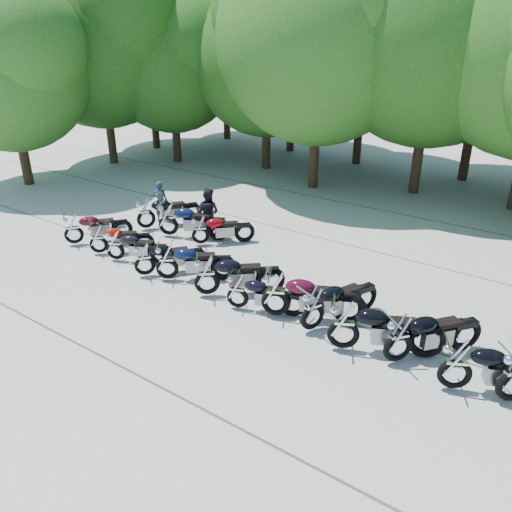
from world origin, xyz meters
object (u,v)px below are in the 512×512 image
Objects in this scene: motorcycle_5 at (207,274)px; motorcycle_9 at (344,324)px; motorcycle_3 at (144,258)px; motorcycle_13 at (146,212)px; motorcycle_7 at (276,292)px; motorcycle_14 at (168,218)px; motorcycle_4 at (167,260)px; motorcycle_8 at (313,307)px; motorcycle_10 at (399,337)px; motorcycle_11 at (457,363)px; motorcycle_1 at (98,238)px; motorcycle_6 at (238,290)px; motorcycle_15 at (200,229)px; rider_0 at (161,202)px; rider_1 at (208,213)px; motorcycle_2 at (115,244)px; motorcycle_0 at (73,228)px.

motorcycle_5 is 0.95× the size of motorcycle_9.
motorcycle_3 is 3.85m from motorcycle_13.
motorcycle_7 is 1.02× the size of motorcycle_14.
motorcycle_8 is at bearing -126.43° from motorcycle_4.
motorcycle_7 is at bearing 21.23° from motorcycle_8.
motorcycle_9 is at bearing -129.58° from motorcycle_4.
motorcycle_10 is 1.02× the size of motorcycle_11.
motorcycle_1 is 10.06m from motorcycle_10.
motorcycle_10 reaches higher than motorcycle_13.
motorcycle_9 is (3.08, -0.10, 0.14)m from motorcycle_6.
motorcycle_9 is 7.20m from motorcycle_15.
motorcycle_4 is at bearing 60.53° from motorcycle_9.
rider_0 is 0.91× the size of rider_1.
motorcycle_14 is 1.19× the size of motorcycle_15.
motorcycle_2 is at bearing 22.86° from motorcycle_8.
rider_1 is at bearing 154.81° from rider_0.
motorcycle_8 is 7.49m from motorcycle_14.
motorcycle_4 is at bearing 65.54° from motorcycle_6.
motorcycle_14 is 1.56× the size of rider_0.
motorcycle_4 is at bearing -161.37° from motorcycle_14.
motorcycle_0 is 1.07× the size of motorcycle_2.
motorcycle_5 reaches higher than motorcycle_1.
motorcycle_13 is (-6.14, 2.64, 0.10)m from motorcycle_6.
motorcycle_7 reaches higher than motorcycle_5.
motorcycle_13 is 1.49× the size of rider_0.
motorcycle_13 is (0.95, 2.41, 0.05)m from motorcycle_0.
motorcycle_13 reaches higher than motorcycle_1.
motorcycle_11 is (2.46, 0.02, -0.05)m from motorcycle_9.
motorcycle_0 is at bearing 38.04° from motorcycle_10.
motorcycle_4 is 0.89× the size of motorcycle_7.
motorcycle_5 reaches higher than motorcycle_10.
motorcycle_11 is at bearing -128.70° from motorcycle_4.
motorcycle_4 is at bearing 23.43° from motorcycle_8.
motorcycle_15 is at bearing -48.14° from motorcycle_3.
motorcycle_5 reaches higher than motorcycle_13.
motorcycle_8 is at bearing 141.27° from rider_1.
motorcycle_11 is (5.54, -0.08, 0.10)m from motorcycle_6.
motorcycle_15 is at bearing -147.99° from motorcycle_13.
rider_1 is (2.40, -0.09, 0.08)m from rider_0.
motorcycle_2 is at bearing 66.47° from motorcycle_6.
motorcycle_9 reaches higher than motorcycle_5.
motorcycle_7 is 6.47m from motorcycle_14.
motorcycle_6 is 0.85× the size of motorcycle_11.
motorcycle_7 is at bearing 132.48° from rider_0.
motorcycle_9 is at bearing -117.02° from motorcycle_2.
motorcycle_13 reaches higher than motorcycle_6.
motorcycle_10 is 1.52× the size of rider_0.
motorcycle_1 is 0.85× the size of motorcycle_8.
motorcycle_15 is (1.42, 0.06, -0.11)m from motorcycle_14.
motorcycle_13 is (-8.24, 2.44, 0.00)m from motorcycle_8.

